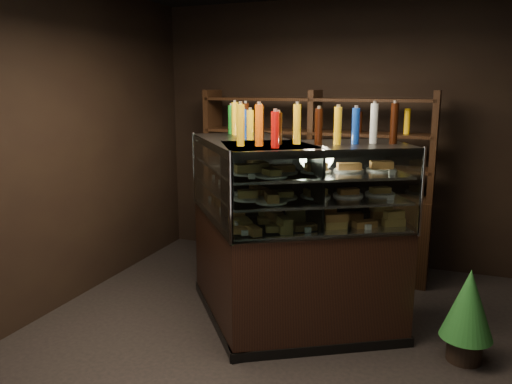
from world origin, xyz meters
The scene contains 7 objects.
ground centered at (0.00, 0.00, 0.00)m, with size 5.00×5.00×0.00m, color black.
room_shell centered at (0.00, 0.00, 1.94)m, with size 5.02×5.02×3.01m.
display_case centered at (-0.44, 0.61, 0.53)m, with size 2.16×1.62×1.61m.
food_display centered at (-0.44, 0.60, 1.22)m, with size 1.72×1.15×0.49m.
bottles_top centered at (-0.44, 0.61, 1.74)m, with size 1.54×1.01×0.30m.
potted_conifer centered at (1.04, 0.53, 0.47)m, with size 0.38×0.38×0.82m.
back_shelving centered at (-0.53, 2.05, 0.60)m, with size 2.53×0.49×2.00m.
Camera 1 is at (0.78, -3.24, 2.03)m, focal length 35.00 mm.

